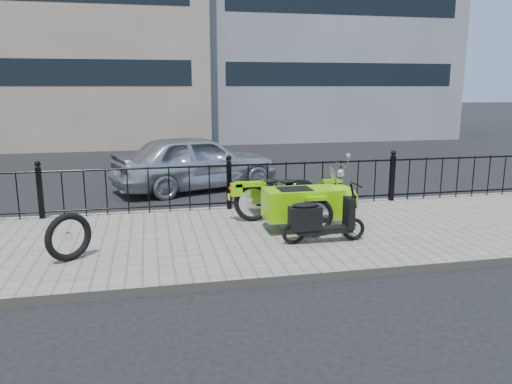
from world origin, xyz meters
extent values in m
plane|color=black|center=(0.00, 0.00, 0.00)|extent=(120.00, 120.00, 0.00)
cube|color=slate|center=(0.00, -0.50, 0.06)|extent=(30.00, 3.80, 0.12)
cube|color=gray|center=(0.00, 1.44, 0.06)|extent=(30.00, 0.10, 0.12)
cylinder|color=black|center=(0.00, 1.30, 0.99)|extent=(14.00, 0.04, 0.04)
cylinder|color=black|center=(0.00, 1.30, 0.24)|extent=(14.00, 0.04, 0.04)
cube|color=black|center=(-3.50, 1.30, 0.60)|extent=(0.09, 0.09, 0.96)
sphere|color=black|center=(-3.50, 1.30, 1.14)|extent=(0.11, 0.11, 0.11)
cube|color=black|center=(0.00, 1.30, 0.60)|extent=(0.09, 0.09, 0.96)
sphere|color=black|center=(0.00, 1.30, 1.14)|extent=(0.11, 0.11, 0.11)
cube|color=black|center=(3.50, 1.30, 0.60)|extent=(0.09, 0.09, 0.96)
sphere|color=black|center=(3.50, 1.30, 1.14)|extent=(0.11, 0.11, 0.11)
cube|color=gray|center=(-6.00, 16.00, 6.00)|extent=(14.00, 8.00, 12.00)
cube|color=black|center=(-6.00, 12.02, 3.00)|extent=(12.50, 0.06, 1.00)
cube|color=black|center=(7.00, 13.02, 3.00)|extent=(10.50, 0.06, 1.00)
cube|color=black|center=(7.00, 13.02, 6.00)|extent=(10.50, 0.06, 1.00)
torus|color=black|center=(1.77, 0.30, 0.46)|extent=(0.69, 0.09, 0.69)
torus|color=black|center=(0.27, 0.30, 0.46)|extent=(0.69, 0.09, 0.69)
torus|color=black|center=(1.07, -0.84, 0.46)|extent=(0.60, 0.08, 0.60)
cube|color=gray|center=(1.02, 0.30, 0.48)|extent=(0.34, 0.22, 0.24)
cylinder|color=black|center=(1.02, 0.30, 0.41)|extent=(1.40, 0.04, 0.04)
ellipsoid|color=black|center=(1.14, 0.30, 0.72)|extent=(0.54, 0.29, 0.26)
cylinder|color=silver|center=(1.95, 0.30, 1.08)|extent=(0.03, 0.56, 0.03)
cylinder|color=silver|center=(1.83, 0.30, 0.77)|extent=(0.25, 0.04, 0.59)
sphere|color=silver|center=(1.93, 0.30, 0.95)|extent=(0.15, 0.15, 0.15)
cube|color=#71C705|center=(1.77, 0.30, 0.79)|extent=(0.36, 0.12, 0.06)
cube|color=#71C705|center=(0.22, 0.30, 0.80)|extent=(0.55, 0.16, 0.08)
ellipsoid|color=black|center=(0.92, 0.30, 0.82)|extent=(0.31, 0.22, 0.08)
ellipsoid|color=black|center=(0.60, 0.30, 0.84)|extent=(0.31, 0.22, 0.08)
sphere|color=red|center=(-0.13, 0.30, 0.74)|extent=(0.07, 0.07, 0.07)
cube|color=yellow|center=(-0.15, 0.40, 0.56)|extent=(0.02, 0.14, 0.10)
cube|color=#71C705|center=(0.97, -0.45, 0.59)|extent=(1.30, 0.62, 0.50)
ellipsoid|color=#71C705|center=(1.62, -0.45, 0.61)|extent=(0.65, 0.60, 0.54)
cube|color=black|center=(0.82, -0.45, 0.82)|extent=(0.55, 0.43, 0.06)
cube|color=#71C705|center=(1.07, -0.84, 0.76)|extent=(0.34, 0.11, 0.06)
torus|color=black|center=(1.60, -1.16, 0.30)|extent=(0.37, 0.06, 0.37)
torus|color=black|center=(0.61, -1.16, 0.30)|extent=(0.37, 0.06, 0.37)
cube|color=black|center=(1.11, -1.16, 0.32)|extent=(0.90, 0.20, 0.09)
cube|color=black|center=(0.79, -1.16, 0.52)|extent=(0.49, 0.23, 0.36)
ellipsoid|color=black|center=(0.79, -1.16, 0.73)|extent=(0.42, 0.21, 0.08)
cube|color=black|center=(1.51, -1.16, 0.57)|extent=(0.11, 0.27, 0.49)
cylinder|color=black|center=(1.57, -1.16, 0.84)|extent=(0.14, 0.04, 0.40)
cylinder|color=black|center=(1.61, -1.16, 1.02)|extent=(0.03, 0.40, 0.03)
torus|color=black|center=(-2.66, -1.21, 0.46)|extent=(0.61, 0.49, 0.69)
imported|color=silver|center=(-0.39, 3.91, 0.69)|extent=(4.36, 2.84, 1.38)
camera|label=1|loc=(-1.51, -8.25, 2.53)|focal=35.00mm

